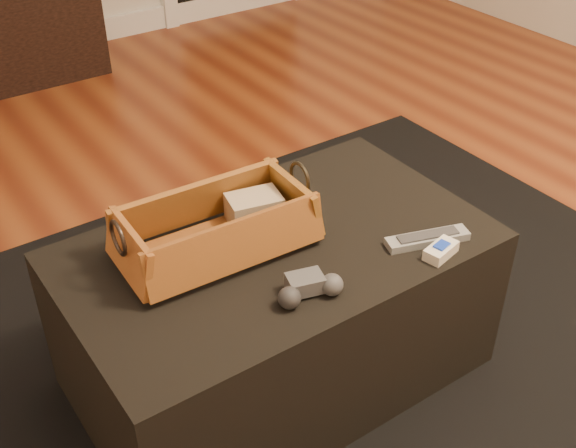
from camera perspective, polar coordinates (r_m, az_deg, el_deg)
floor at (r=1.97m, az=5.40°, el=-12.40°), size 5.00×5.50×0.01m
baseboard at (r=4.07m, az=-20.30°, el=13.00°), size 5.00×0.04×0.12m
area_rug at (r=1.95m, az=0.02°, el=-12.44°), size 2.60×2.00×0.01m
ottoman at (r=1.82m, az=-0.88°, el=-6.88°), size 1.00×0.60×0.42m
tv_remote at (r=1.65m, az=-6.07°, el=-1.73°), size 0.24×0.07×0.03m
cloth_bundle at (r=1.72m, az=-2.68°, el=1.23°), size 0.14×0.11×0.07m
wicker_basket at (r=1.65m, az=-5.69°, el=-0.48°), size 0.47×0.26×0.16m
game_controller at (r=1.53m, az=1.64°, el=-5.08°), size 0.16×0.10×0.05m
silver_remote at (r=1.72m, az=10.96°, el=-1.13°), size 0.21×0.11×0.02m
cream_gadget at (r=1.68m, az=11.99°, el=-2.06°), size 0.09×0.06×0.03m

